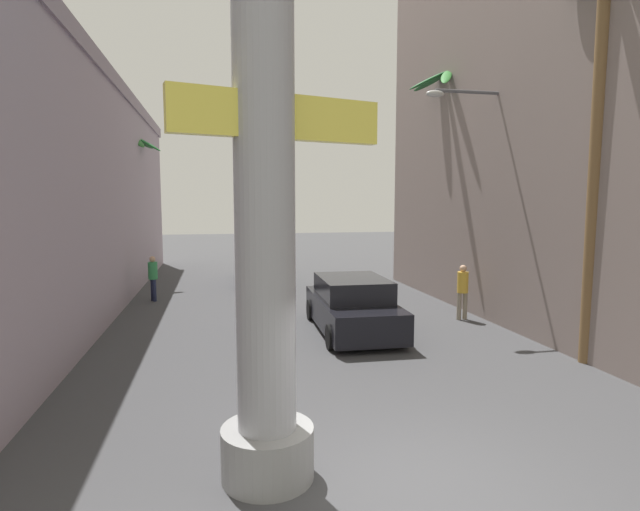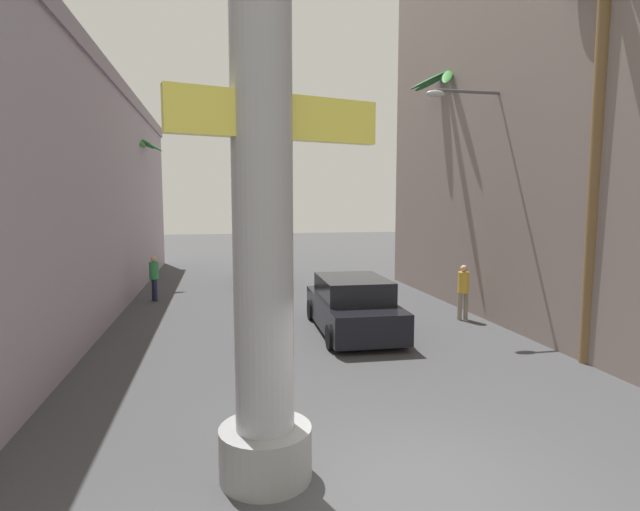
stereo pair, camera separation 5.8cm
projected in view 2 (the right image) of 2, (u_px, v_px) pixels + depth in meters
name	position (u px, v px, depth m)	size (l,w,h in m)	color
ground_plane	(297.00, 316.00, 16.16)	(85.95, 85.95, 0.00)	#424244
building_right	(639.00, 84.00, 14.30)	(7.61, 19.89, 14.11)	slate
neon_sign_pole	(262.00, 153.00, 6.26)	(3.10, 1.24, 9.52)	#9E9EA3
street_lamp	(490.00, 182.00, 14.93)	(2.56, 0.28, 7.03)	#59595E
car_lead	(353.00, 306.00, 14.19)	(2.19, 4.69, 1.56)	black
car_far	(258.00, 266.00, 23.03)	(2.13, 4.63, 1.56)	black
palm_tree_mid_right	(449.00, 157.00, 18.34)	(2.95, 2.69, 8.46)	brown
palm_tree_near_right	(601.00, 91.00, 10.80)	(2.63, 2.59, 9.28)	brown
palm_tree_far_left	(132.00, 193.00, 22.43)	(2.56, 2.55, 6.67)	brown
pedestrian_mid_right	(463.00, 288.00, 15.58)	(0.35, 0.35, 1.73)	gray
pedestrian_far_left	(154.00, 275.00, 18.58)	(0.45, 0.45, 1.69)	#1E233F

